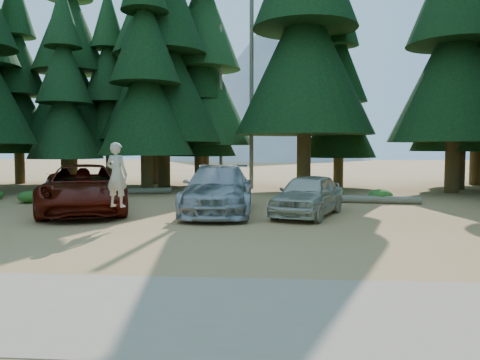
{
  "coord_description": "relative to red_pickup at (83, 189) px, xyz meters",
  "views": [
    {
      "loc": [
        2.19,
        -13.3,
        2.45
      ],
      "look_at": [
        0.92,
        3.76,
        1.25
      ],
      "focal_mm": 35.0,
      "sensor_mm": 36.0,
      "label": 1
    }
  ],
  "objects": [
    {
      "name": "silver_minivan_right",
      "position": [
        8.37,
        -0.23,
        -0.15
      ],
      "size": [
        3.22,
        4.75,
        1.5
      ],
      "primitive_type": "imported",
      "rotation": [
        0.0,
        0.0,
        -0.36
      ],
      "color": "beige",
      "rests_on": "ground"
    },
    {
      "name": "shrub_left",
      "position": [
        -0.47,
        4.9,
        -0.64
      ],
      "size": [
        0.95,
        0.95,
        0.52
      ],
      "primitive_type": "ellipsoid",
      "color": "#2C5C1B",
      "rests_on": "ground"
    },
    {
      "name": "mountain_peak",
      "position": [
        2.4,
        84.53,
        11.8
      ],
      "size": [
        48.0,
        50.0,
        28.0
      ],
      "color": "gray",
      "rests_on": "ground"
    },
    {
      "name": "silver_minivan_center",
      "position": [
        5.08,
        0.27,
        -0.02
      ],
      "size": [
        2.72,
        6.16,
        1.76
      ],
      "primitive_type": "imported",
      "rotation": [
        0.0,
        0.0,
        0.04
      ],
      "color": "#A7A9AF",
      "rests_on": "ground"
    },
    {
      "name": "snag_front",
      "position": [
        5.79,
        10.8,
        5.1
      ],
      "size": [
        0.24,
        0.24,
        12.0
      ],
      "primitive_type": "cylinder",
      "color": "#676152",
      "rests_on": "ground"
    },
    {
      "name": "shrub_center_left",
      "position": [
        4.51,
        2.51,
        -0.57
      ],
      "size": [
        1.21,
        1.21,
        0.67
      ],
      "primitive_type": "ellipsoid",
      "color": "#2C5C1B",
      "rests_on": "ground"
    },
    {
      "name": "snag_back",
      "position": [
        3.79,
        12.3,
        4.1
      ],
      "size": [
        0.2,
        0.2,
        10.0
      ],
      "primitive_type": "cylinder",
      "color": "#676152",
      "rests_on": "ground"
    },
    {
      "name": "forest_belt_north",
      "position": [
        4.99,
        11.3,
        -0.9
      ],
      "size": [
        36.0,
        7.0,
        22.0
      ],
      "primitive_type": null,
      "color": "black",
      "rests_on": "ground"
    },
    {
      "name": "shrub_far_left",
      "position": [
        -3.6,
        2.74,
        -0.64
      ],
      "size": [
        0.97,
        0.97,
        0.53
      ],
      "primitive_type": "ellipsoid",
      "color": "#2C5C1B",
      "rests_on": "ground"
    },
    {
      "name": "log_mid",
      "position": [
        9.83,
        4.61,
        -0.78
      ],
      "size": [
        2.96,
        1.18,
        0.25
      ],
      "primitive_type": "cylinder",
      "rotation": [
        0.0,
        1.57,
        -0.31
      ],
      "color": "#676152",
      "rests_on": "ground"
    },
    {
      "name": "log_left",
      "position": [
        -0.45,
        6.8,
        -0.74
      ],
      "size": [
        4.33,
        1.61,
        0.32
      ],
      "primitive_type": "cylinder",
      "rotation": [
        0.0,
        1.57,
        0.3
      ],
      "color": "#676152",
      "rests_on": "ground"
    },
    {
      "name": "log_right",
      "position": [
        10.87,
        3.8,
        -0.73
      ],
      "size": [
        5.23,
        0.96,
        0.33
      ],
      "primitive_type": "cylinder",
      "rotation": [
        0.0,
        1.57,
        -0.12
      ],
      "color": "#676152",
      "rests_on": "ground"
    },
    {
      "name": "shrub_right",
      "position": [
        10.07,
        6.15,
        -0.62
      ],
      "size": [
        1.01,
        1.01,
        0.56
      ],
      "primitive_type": "ellipsoid",
      "color": "#2C5C1B",
      "rests_on": "ground"
    },
    {
      "name": "frisbee_player",
      "position": [
        2.37,
        -3.09,
        0.71
      ],
      "size": [
        0.83,
        0.66,
        1.98
      ],
      "rotation": [
        0.0,
        0.0,
        2.85
      ],
      "color": "beige",
      "rests_on": "ground"
    },
    {
      "name": "ground",
      "position": [
        4.99,
        -3.7,
        -0.9
      ],
      "size": [
        160.0,
        160.0,
        0.0
      ],
      "primitive_type": "plane",
      "color": "#9E7643",
      "rests_on": "ground"
    },
    {
      "name": "gravel_strip",
      "position": [
        4.99,
        -10.2,
        -0.9
      ],
      "size": [
        26.0,
        3.5,
        0.01
      ],
      "primitive_type": "cube",
      "color": "tan",
      "rests_on": "ground"
    },
    {
      "name": "shrub_center_right",
      "position": [
        3.71,
        5.32,
        -0.61
      ],
      "size": [
        1.05,
        1.05,
        0.58
      ],
      "primitive_type": "ellipsoid",
      "color": "#2C5C1B",
      "rests_on": "ground"
    },
    {
      "name": "red_pickup",
      "position": [
        0.0,
        0.0,
        0.0
      ],
      "size": [
        5.15,
        7.13,
        1.8
      ],
      "primitive_type": "imported",
      "rotation": [
        0.0,
        0.0,
        0.37
      ],
      "color": "#531007",
      "rests_on": "ground"
    },
    {
      "name": "shrub_far_right",
      "position": [
        11.89,
        4.11,
        -0.61
      ],
      "size": [
        1.07,
        1.07,
        0.59
      ],
      "primitive_type": "ellipsoid",
      "color": "#2C5C1B",
      "rests_on": "ground"
    }
  ]
}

